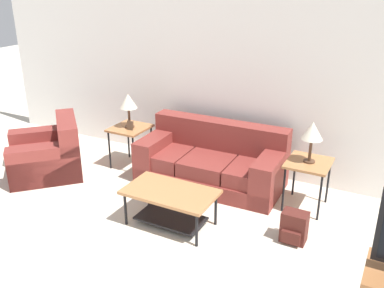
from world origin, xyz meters
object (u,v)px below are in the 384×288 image
(couch, at_px, (212,163))
(side_table_left, at_px, (130,131))
(side_table_right, at_px, (308,167))
(table_lamp_right, at_px, (312,132))
(backpack, at_px, (294,227))
(armchair, at_px, (48,155))
(coffee_table, at_px, (170,200))
(table_lamp_left, at_px, (128,102))

(couch, relative_size, side_table_left, 3.21)
(side_table_right, bearing_deg, table_lamp_right, -90.00)
(table_lamp_right, height_order, backpack, table_lamp_right)
(couch, bearing_deg, backpack, -31.57)
(couch, distance_m, armchair, 2.37)
(side_table_right, relative_size, backpack, 1.74)
(coffee_table, height_order, table_lamp_left, table_lamp_left)
(coffee_table, xyz_separation_m, backpack, (1.35, 0.34, -0.15))
(coffee_table, height_order, side_table_right, side_table_right)
(table_lamp_left, xyz_separation_m, backpack, (2.70, -0.79, -0.83))
(table_lamp_left, height_order, backpack, table_lamp_left)
(armchair, relative_size, backpack, 3.88)
(table_lamp_left, relative_size, backpack, 1.43)
(side_table_left, height_order, table_lamp_right, table_lamp_right)
(side_table_left, xyz_separation_m, table_lamp_right, (2.62, -0.00, 0.45))
(coffee_table, bearing_deg, table_lamp_left, 140.13)
(armchair, distance_m, side_table_left, 1.22)
(side_table_right, bearing_deg, couch, 177.33)
(side_table_left, xyz_separation_m, table_lamp_left, (0.00, -0.00, 0.45))
(backpack, bearing_deg, table_lamp_left, 163.64)
(couch, relative_size, table_lamp_left, 3.90)
(couch, xyz_separation_m, armchair, (-2.22, -0.83, -0.01))
(side_table_right, distance_m, backpack, 0.88)
(side_table_left, distance_m, side_table_right, 2.62)
(armchair, bearing_deg, table_lamp_right, 12.26)
(couch, height_order, side_table_right, couch)
(coffee_table, relative_size, table_lamp_right, 2.06)
(side_table_right, xyz_separation_m, table_lamp_left, (-2.62, -0.00, 0.45))
(armchair, bearing_deg, backpack, -0.40)
(armchair, bearing_deg, coffee_table, -9.12)
(couch, xyz_separation_m, backpack, (1.39, -0.85, -0.12))
(couch, relative_size, backpack, 5.59)
(armchair, xyz_separation_m, side_table_left, (0.91, 0.77, 0.27))
(side_table_right, bearing_deg, backpack, -84.48)
(couch, height_order, table_lamp_right, table_lamp_right)
(couch, distance_m, table_lamp_right, 1.49)
(table_lamp_left, bearing_deg, side_table_right, 0.00)
(table_lamp_right, bearing_deg, table_lamp_left, 180.00)
(coffee_table, distance_m, backpack, 1.40)
(couch, xyz_separation_m, coffee_table, (0.04, -1.19, 0.03))
(table_lamp_left, distance_m, table_lamp_right, 2.62)
(armchair, xyz_separation_m, side_table_right, (3.53, 0.77, 0.27))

